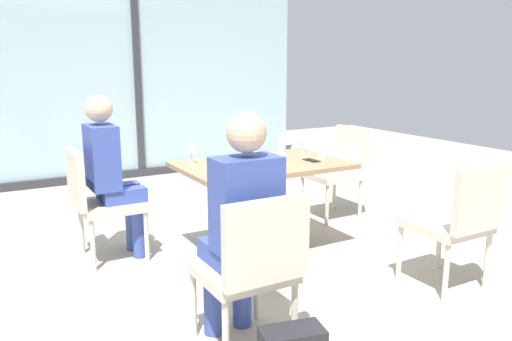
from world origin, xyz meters
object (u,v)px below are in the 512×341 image
object	(u,v)px
chair_front_right	(458,218)
wine_glass_4	(303,136)
wine_glass_5	(254,151)
coffee_cup	(322,152)
wine_glass_2	(281,150)
person_front_left	(241,220)
person_far_left	(111,169)
chair_far_right	(340,166)
chair_front_left	(251,264)
wine_glass_3	(191,147)
wine_glass_0	(253,142)
chair_far_left	(98,197)
dining_table_main	(262,187)
cell_phone_on_table	(312,160)
wine_glass_1	(282,138)

from	to	relation	value
chair_front_right	wine_glass_4	bearing A→B (deg)	98.49
wine_glass_5	coffee_cup	xyz separation A→B (m)	(0.70, 0.12, -0.09)
wine_glass_5	wine_glass_2	bearing A→B (deg)	-17.03
person_front_left	person_far_left	world-z (taller)	same
chair_far_right	chair_front_left	bearing A→B (deg)	-138.76
person_front_left	chair_front_left	bearing A→B (deg)	-90.00
person_far_left	wine_glass_3	world-z (taller)	person_far_left
chair_front_left	wine_glass_0	size ratio (longest dim) A/B	4.70
chair_front_right	wine_glass_0	size ratio (longest dim) A/B	4.70
chair_far_left	wine_glass_2	world-z (taller)	wine_glass_2
chair_front_left	chair_far_left	bearing A→B (deg)	102.68
coffee_cup	dining_table_main	bearing A→B (deg)	175.92
wine_glass_4	dining_table_main	bearing A→B (deg)	-155.09
dining_table_main	wine_glass_5	size ratio (longest dim) A/B	6.88
person_far_left	cell_phone_on_table	size ratio (longest dim) A/B	8.75
chair_far_left	wine_glass_0	distance (m)	1.28
person_far_left	wine_glass_4	bearing A→B (deg)	-7.83
chair_front_right	person_far_left	size ratio (longest dim) A/B	0.69
person_far_left	wine_glass_1	distance (m)	1.43
chair_front_right	chair_front_left	bearing A→B (deg)	180.00
person_front_left	person_far_left	distance (m)	1.61
wine_glass_0	coffee_cup	world-z (taller)	wine_glass_0
chair_far_right	coffee_cup	bearing A→B (deg)	-139.86
chair_front_left	wine_glass_3	size ratio (longest dim) A/B	4.70
chair_far_right	wine_glass_1	world-z (taller)	wine_glass_1
wine_glass_0	wine_glass_1	bearing A→B (deg)	12.04
wine_glass_4	cell_phone_on_table	size ratio (longest dim) A/B	1.28
dining_table_main	chair_front_right	size ratio (longest dim) A/B	1.46
wine_glass_0	cell_phone_on_table	distance (m)	0.50
dining_table_main	cell_phone_on_table	world-z (taller)	cell_phone_on_table
chair_front_left	wine_glass_4	size ratio (longest dim) A/B	4.70
chair_front_left	chair_far_left	xyz separation A→B (m)	(-0.38, 1.69, 0.00)
wine_glass_0	wine_glass_4	world-z (taller)	same
wine_glass_4	wine_glass_5	xyz separation A→B (m)	(-0.72, -0.41, 0.00)
chair_far_right	cell_phone_on_table	xyz separation A→B (m)	(-0.78, -0.60, 0.24)
chair_front_right	person_far_left	world-z (taller)	person_far_left
chair_far_left	wine_glass_0	xyz separation A→B (m)	(1.20, -0.26, 0.37)
chair_far_right	person_front_left	distance (m)	2.51
wine_glass_3	wine_glass_4	size ratio (longest dim) A/B	1.00
dining_table_main	wine_glass_4	bearing A→B (deg)	24.91
dining_table_main	cell_phone_on_table	distance (m)	0.44
chair_front_right	wine_glass_5	size ratio (longest dim) A/B	4.70
chair_far_right	wine_glass_4	world-z (taller)	wine_glass_4
chair_front_right	cell_phone_on_table	distance (m)	1.18
wine_glass_2	wine_glass_1	bearing A→B (deg)	56.75
chair_far_left	chair_far_right	distance (m)	2.31
chair_far_right	wine_glass_5	world-z (taller)	wine_glass_5
person_front_left	coffee_cup	xyz separation A→B (m)	(1.32, 1.07, 0.08)
chair_far_left	wine_glass_5	world-z (taller)	wine_glass_5
dining_table_main	person_front_left	bearing A→B (deg)	-125.03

